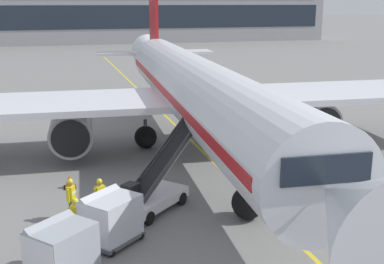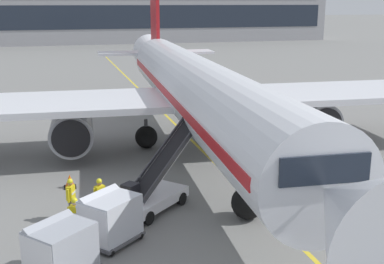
# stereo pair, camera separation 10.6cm
# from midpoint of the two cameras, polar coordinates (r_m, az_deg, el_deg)

# --- Properties ---
(parked_airplane) EXTENTS (31.81, 41.45, 13.89)m
(parked_airplane) POSITION_cam_midpoint_polar(r_m,az_deg,el_deg) (29.37, 0.41, 4.77)
(parked_airplane) COLOR silver
(parked_airplane) RESTS_ON ground
(belt_loader) EXTENTS (4.60, 4.33, 3.48)m
(belt_loader) POSITION_cam_midpoint_polar(r_m,az_deg,el_deg) (21.45, -4.21, -6.39)
(belt_loader) COLOR silver
(belt_loader) RESTS_ON ground
(baggage_cart_lead) EXTENTS (2.59, 2.52, 1.91)m
(baggage_cart_lead) POSITION_cam_midpoint_polar(r_m,az_deg,el_deg) (18.70, -9.23, -9.58)
(baggage_cart_lead) COLOR #515156
(baggage_cart_lead) RESTS_ON ground
(baggage_cart_second) EXTENTS (2.59, 2.52, 1.91)m
(baggage_cart_second) POSITION_cam_midpoint_polar(r_m,az_deg,el_deg) (16.82, -14.67, -12.78)
(baggage_cart_second) COLOR #515156
(baggage_cart_second) RESTS_ON ground
(ground_crew_by_loader) EXTENTS (0.54, 0.36, 1.74)m
(ground_crew_by_loader) POSITION_cam_midpoint_polar(r_m,az_deg,el_deg) (18.97, -13.00, -9.42)
(ground_crew_by_loader) COLOR black
(ground_crew_by_loader) RESTS_ON ground
(ground_crew_by_carts) EXTENTS (0.50, 0.40, 1.74)m
(ground_crew_by_carts) POSITION_cam_midpoint_polar(r_m,az_deg,el_deg) (20.69, -10.33, -7.20)
(ground_crew_by_carts) COLOR #514C42
(ground_crew_by_carts) RESTS_ON ground
(ground_crew_marshaller) EXTENTS (0.57, 0.27, 1.74)m
(ground_crew_marshaller) POSITION_cam_midpoint_polar(r_m,az_deg,el_deg) (18.13, -9.60, -10.40)
(ground_crew_marshaller) COLOR black
(ground_crew_marshaller) RESTS_ON ground
(ground_crew_wingwalker) EXTENTS (0.39, 0.52, 1.74)m
(ground_crew_wingwalker) POSITION_cam_midpoint_polar(r_m,az_deg,el_deg) (20.91, -13.51, -7.14)
(ground_crew_wingwalker) COLOR #514C42
(ground_crew_wingwalker) RESTS_ON ground
(safety_cone_engine_keepout) EXTENTS (0.56, 0.56, 0.64)m
(safety_cone_engine_keepout) POSITION_cam_midpoint_polar(r_m,az_deg,el_deg) (24.62, -13.66, -5.49)
(safety_cone_engine_keepout) COLOR black
(safety_cone_engine_keepout) RESTS_ON ground
(apron_guidance_line_lead_in) EXTENTS (0.20, 110.00, 0.01)m
(apron_guidance_line_lead_in) POSITION_cam_midpoint_polar(r_m,az_deg,el_deg) (29.60, 1.42, -2.27)
(apron_guidance_line_lead_in) COLOR yellow
(apron_guidance_line_lead_in) RESTS_ON ground
(terminal_building) EXTENTS (124.34, 16.94, 11.28)m
(terminal_building) POSITION_cam_midpoint_polar(r_m,az_deg,el_deg) (113.81, -16.41, 12.54)
(terminal_building) COLOR #939399
(terminal_building) RESTS_ON ground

